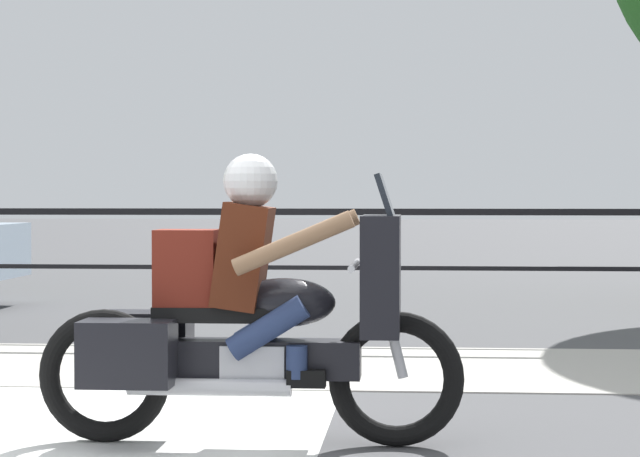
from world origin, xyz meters
TOP-DOWN VIEW (x-y plane):
  - sidewalk_band at (0.00, 3.40)m, footprint 44.00×2.40m
  - fence_railing at (0.00, 5.18)m, footprint 36.00×0.05m
  - motorcycle at (0.61, 0.40)m, footprint 2.28×0.76m

SIDE VIEW (x-z plane):
  - sidewalk_band at x=0.00m, z-range 0.00..0.01m
  - motorcycle at x=0.61m, z-range -0.09..1.46m
  - fence_railing at x=0.00m, z-range 0.34..1.54m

